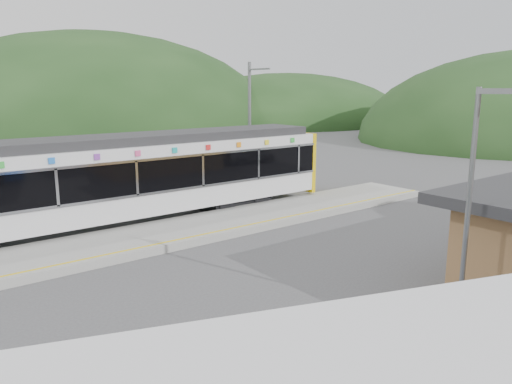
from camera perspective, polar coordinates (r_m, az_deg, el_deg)
ground at (r=17.35m, az=-1.82°, el=-7.17°), size 120.00×120.00×0.00m
hills at (r=25.04m, az=2.42°, el=-1.21°), size 146.00×149.00×26.00m
platform at (r=19.94m, az=-7.47°, el=-4.27°), size 26.00×3.20×0.30m
yellow_line at (r=18.83m, az=-5.45°, el=-4.70°), size 26.00×0.10×0.01m
train at (r=20.98m, az=-16.36°, el=1.52°), size 20.44×3.01×3.74m
catenary_mast_east at (r=27.52m, az=-0.69°, el=7.67°), size 0.18×1.80×7.00m
lamp_post at (r=12.24m, az=23.75°, el=0.21°), size 0.43×1.05×5.67m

